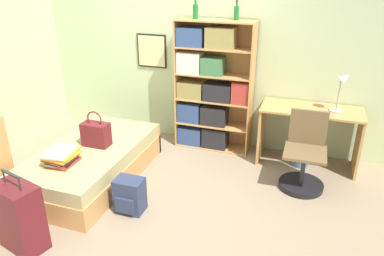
% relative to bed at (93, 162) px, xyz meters
% --- Properties ---
extents(ground_plane, '(14.00, 14.00, 0.00)m').
position_rel_bed_xyz_m(ground_plane, '(0.66, -0.02, -0.20)').
color(ground_plane, gray).
extents(wall_back, '(10.00, 0.09, 2.60)m').
position_rel_bed_xyz_m(wall_back, '(0.65, 1.49, 1.10)').
color(wall_back, beige).
rests_on(wall_back, ground_plane).
extents(bed, '(0.99, 1.80, 0.41)m').
position_rel_bed_xyz_m(bed, '(0.00, 0.00, 0.00)').
color(bed, tan).
rests_on(bed, ground_plane).
extents(handbag, '(0.31, 0.18, 0.42)m').
position_rel_bed_xyz_m(handbag, '(0.05, 0.06, 0.35)').
color(handbag, maroon).
rests_on(handbag, bed).
extents(book_stack_on_bed, '(0.32, 0.40, 0.15)m').
position_rel_bed_xyz_m(book_stack_on_bed, '(-0.06, -0.44, 0.29)').
color(book_stack_on_bed, '#B2382D').
rests_on(book_stack_on_bed, bed).
extents(suitcase, '(0.46, 0.35, 0.77)m').
position_rel_bed_xyz_m(suitcase, '(0.08, -1.24, 0.12)').
color(suitcase, '#5B191E').
rests_on(suitcase, ground_plane).
extents(bookcase, '(1.01, 0.33, 1.73)m').
position_rel_bed_xyz_m(bookcase, '(1.04, 1.27, 0.63)').
color(bookcase, tan).
rests_on(bookcase, ground_plane).
extents(bottle_green, '(0.07, 0.07, 0.25)m').
position_rel_bed_xyz_m(bottle_green, '(0.86, 1.25, 1.62)').
color(bottle_green, '#1E6B2D').
rests_on(bottle_green, bookcase).
extents(bottle_brown, '(0.06, 0.06, 0.23)m').
position_rel_bed_xyz_m(bottle_brown, '(1.36, 1.32, 1.61)').
color(bottle_brown, '#1E6B2D').
rests_on(bottle_brown, bookcase).
extents(desk, '(1.20, 0.53, 0.76)m').
position_rel_bed_xyz_m(desk, '(2.38, 1.17, 0.32)').
color(desk, tan).
rests_on(desk, ground_plane).
extents(desk_lamp, '(0.21, 0.16, 0.50)m').
position_rel_bed_xyz_m(desk_lamp, '(2.69, 1.17, 0.88)').
color(desk_lamp, '#ADA89E').
rests_on(desk_lamp, desk).
extents(desk_chair, '(0.50, 0.50, 0.87)m').
position_rel_bed_xyz_m(desk_chair, '(2.36, 0.63, 0.07)').
color(desk_chair, black).
rests_on(desk_chair, ground_plane).
extents(backpack, '(0.29, 0.24, 0.37)m').
position_rel_bed_xyz_m(backpack, '(0.72, -0.45, -0.02)').
color(backpack, '#2D3856').
rests_on(backpack, ground_plane).
extents(waste_bin, '(0.21, 0.21, 0.28)m').
position_rel_bed_xyz_m(waste_bin, '(2.31, 1.12, -0.06)').
color(waste_bin, slate).
rests_on(waste_bin, ground_plane).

